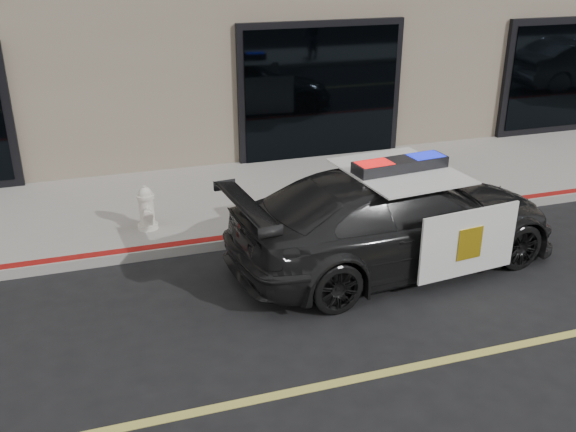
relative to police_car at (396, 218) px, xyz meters
name	(u,v)px	position (x,y,z in m)	size (l,w,h in m)	color
sidewalk_n	(399,180)	(1.58, 2.95, -0.63)	(60.00, 3.50, 0.15)	gray
police_car	(396,218)	(0.00, 0.00, 0.00)	(2.97, 5.24, 1.58)	black
fire_hydrant	(147,209)	(-3.27, 1.97, -0.23)	(0.32, 0.44, 0.71)	silver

